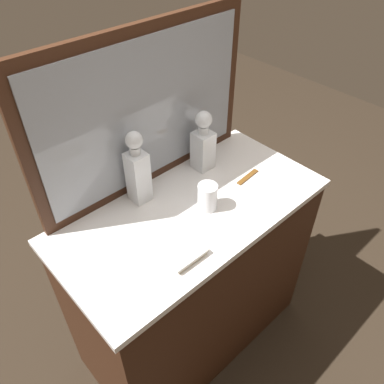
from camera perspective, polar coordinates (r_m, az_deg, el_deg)
ground_plane at (r=2.16m, az=0.00°, el=-19.73°), size 6.00×6.00×0.00m
dresser at (r=1.78m, az=0.00°, el=-12.76°), size 1.05×0.53×0.89m
dresser_mirror at (r=1.42m, az=-6.88°, el=11.76°), size 0.93×0.03×0.61m
crystal_decanter_far_left at (r=1.42m, az=-8.01°, el=2.74°), size 0.07×0.07×0.30m
crystal_decanter_right at (r=1.58m, az=1.65°, el=6.83°), size 0.08×0.08×0.26m
crystal_tumbler_center at (r=1.42m, az=2.30°, el=-0.85°), size 0.07×0.07×0.10m
silver_brush_rear at (r=1.27m, az=-0.64°, el=-9.57°), size 0.14×0.06×0.02m
tortoiseshell_comb at (r=1.60m, az=8.23°, el=2.23°), size 0.12×0.03×0.01m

